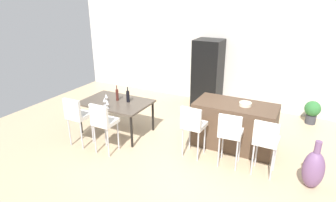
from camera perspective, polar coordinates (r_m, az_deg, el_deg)
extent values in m
plane|color=tan|center=(5.80, 4.75, -10.35)|extent=(10.00, 10.00, 0.00)
cube|color=beige|center=(8.04, 13.59, 9.19)|extent=(10.00, 0.12, 2.90)
cube|color=#4C3828|center=(6.00, 13.07, -4.71)|extent=(1.61, 0.81, 0.92)
cube|color=silver|center=(5.45, 5.26, -4.75)|extent=(0.42, 0.42, 0.08)
cube|color=silver|center=(5.21, 4.57, -3.28)|extent=(0.40, 0.08, 0.36)
cylinder|color=#B2B2B7|center=(5.79, 4.35, -6.90)|extent=(0.03, 0.03, 0.61)
cylinder|color=#B2B2B7|center=(5.68, 7.30, -7.60)|extent=(0.03, 0.03, 0.61)
cylinder|color=#B2B2B7|center=(5.54, 2.93, -8.26)|extent=(0.03, 0.03, 0.61)
cylinder|color=#B2B2B7|center=(5.42, 5.99, -9.03)|extent=(0.03, 0.03, 0.61)
cube|color=silver|center=(5.26, 12.40, -6.16)|extent=(0.43, 0.43, 0.08)
cube|color=silver|center=(5.01, 12.23, -4.75)|extent=(0.40, 0.09, 0.36)
cylinder|color=#B2B2B7|center=(5.58, 10.82, -8.37)|extent=(0.03, 0.03, 0.61)
cylinder|color=#B2B2B7|center=(5.54, 14.08, -8.89)|extent=(0.03, 0.03, 0.61)
cylinder|color=#B2B2B7|center=(5.31, 10.07, -9.95)|extent=(0.03, 0.03, 0.61)
cylinder|color=#B2B2B7|center=(5.27, 13.51, -10.52)|extent=(0.03, 0.03, 0.61)
cube|color=silver|center=(5.17, 19.02, -7.38)|extent=(0.41, 0.41, 0.08)
cube|color=silver|center=(4.92, 18.97, -5.97)|extent=(0.40, 0.07, 0.36)
cylinder|color=#B2B2B7|center=(5.49, 17.23, -9.53)|extent=(0.03, 0.03, 0.61)
cylinder|color=#B2B2B7|center=(5.46, 20.56, -10.16)|extent=(0.03, 0.03, 0.61)
cylinder|color=#B2B2B7|center=(5.22, 16.50, -11.16)|extent=(0.03, 0.03, 0.61)
cylinder|color=#B2B2B7|center=(5.18, 20.01, -11.84)|extent=(0.03, 0.03, 0.61)
cube|color=#4C4238|center=(6.42, -10.33, -0.26)|extent=(1.49, 0.99, 0.04)
cylinder|color=black|center=(7.27, -12.42, -1.00)|extent=(0.05, 0.05, 0.70)
cylinder|color=black|center=(6.54, -3.03, -3.05)|extent=(0.05, 0.05, 0.70)
cylinder|color=black|center=(6.68, -17.07, -3.45)|extent=(0.05, 0.05, 0.70)
cylinder|color=black|center=(5.88, -7.28, -6.09)|extent=(0.05, 0.05, 0.70)
cube|color=silver|center=(6.10, -17.28, -2.75)|extent=(0.40, 0.40, 0.08)
cube|color=silver|center=(5.91, -18.62, -1.37)|extent=(0.40, 0.06, 0.36)
cylinder|color=#B2B2B7|center=(6.45, -17.04, -4.79)|extent=(0.03, 0.03, 0.61)
cylinder|color=#B2B2B7|center=(6.25, -14.87, -5.41)|extent=(0.03, 0.03, 0.61)
cylinder|color=#B2B2B7|center=(6.25, -19.02, -5.88)|extent=(0.03, 0.03, 0.61)
cylinder|color=#B2B2B7|center=(6.04, -16.84, -6.57)|extent=(0.03, 0.03, 0.61)
cube|color=silver|center=(5.68, -12.37, -4.04)|extent=(0.40, 0.40, 0.08)
cube|color=silver|center=(5.48, -13.66, -2.61)|extent=(0.40, 0.06, 0.36)
cylinder|color=#B2B2B7|center=(6.04, -12.36, -6.15)|extent=(0.03, 0.03, 0.61)
cylinder|color=#B2B2B7|center=(5.85, -9.90, -6.85)|extent=(0.03, 0.03, 0.61)
cylinder|color=#B2B2B7|center=(5.82, -14.34, -7.38)|extent=(0.03, 0.03, 0.61)
cylinder|color=#B2B2B7|center=(5.63, -11.84, -8.16)|extent=(0.03, 0.03, 0.61)
cylinder|color=#471E19|center=(6.43, -10.09, 1.19)|extent=(0.06, 0.06, 0.25)
cylinder|color=#471E19|center=(6.37, -10.19, 2.68)|extent=(0.02, 0.02, 0.10)
cylinder|color=black|center=(6.30, -8.00, 0.90)|extent=(0.07, 0.07, 0.25)
cylinder|color=black|center=(6.25, -8.07, 2.38)|extent=(0.03, 0.03, 0.09)
cylinder|color=silver|center=(6.08, -11.95, -1.38)|extent=(0.06, 0.06, 0.00)
cylinder|color=silver|center=(6.06, -11.98, -1.02)|extent=(0.01, 0.01, 0.08)
cone|color=silver|center=(6.03, -12.04, -0.27)|extent=(0.07, 0.07, 0.09)
cylinder|color=silver|center=(6.47, -12.15, -0.02)|extent=(0.06, 0.06, 0.00)
cylinder|color=silver|center=(6.46, -12.17, 0.33)|extent=(0.01, 0.01, 0.08)
cone|color=silver|center=(6.43, -12.23, 1.04)|extent=(0.07, 0.07, 0.09)
cylinder|color=silver|center=(6.24, -12.46, -0.82)|extent=(0.06, 0.06, 0.00)
cylinder|color=silver|center=(6.23, -12.49, -0.46)|extent=(0.01, 0.01, 0.08)
cone|color=silver|center=(6.20, -12.55, 0.27)|extent=(0.07, 0.07, 0.09)
cube|color=black|center=(7.92, 7.92, 5.46)|extent=(0.72, 0.68, 1.84)
cylinder|color=beige|center=(5.78, 15.17, -0.60)|extent=(0.23, 0.23, 0.07)
ellipsoid|color=#704C75|center=(5.27, 26.97, -12.11)|extent=(0.34, 0.34, 0.65)
cylinder|color=#704C75|center=(5.08, 27.72, -8.17)|extent=(0.10, 0.10, 0.21)
cylinder|color=#38383D|center=(7.78, 26.55, -3.25)|extent=(0.24, 0.24, 0.22)
sphere|color=#2D6B33|center=(7.68, 26.88, -1.36)|extent=(0.37, 0.37, 0.37)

